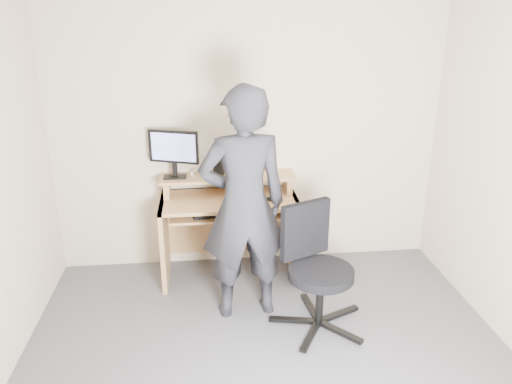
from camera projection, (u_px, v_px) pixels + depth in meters
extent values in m
plane|color=#5A5A5F|center=(274.00, 382.00, 3.29)|extent=(3.50, 3.50, 0.00)
cube|color=#C3B29B|center=(248.00, 134.00, 4.48)|extent=(3.50, 0.02, 2.50)
cube|color=tan|center=(165.00, 240.00, 4.43)|extent=(0.04, 0.60, 0.75)
cube|color=tan|center=(293.00, 234.00, 4.55)|extent=(0.04, 0.60, 0.75)
cube|color=tan|center=(229.00, 200.00, 4.36)|extent=(1.20, 0.60, 0.03)
cube|color=tan|center=(230.00, 213.00, 4.32)|extent=(1.02, 0.38, 0.02)
cube|color=tan|center=(167.00, 187.00, 4.42)|extent=(0.05, 0.28, 0.15)
cube|color=tan|center=(287.00, 182.00, 4.52)|extent=(0.05, 0.28, 0.15)
cube|color=tan|center=(228.00, 177.00, 4.44)|extent=(1.20, 0.30, 0.02)
cube|color=tan|center=(228.00, 219.00, 4.74)|extent=(1.20, 0.03, 0.65)
cube|color=black|center=(175.00, 177.00, 4.39)|extent=(0.20, 0.13, 0.01)
cube|color=black|center=(175.00, 169.00, 4.38)|extent=(0.04, 0.04, 0.13)
cube|color=black|center=(173.00, 147.00, 4.29)|extent=(0.43, 0.18, 0.29)
cube|color=#939CFF|center=(173.00, 147.00, 4.27)|extent=(0.38, 0.14, 0.24)
cube|color=black|center=(219.00, 165.00, 4.40)|extent=(0.10, 0.14, 0.20)
cylinder|color=silver|center=(250.00, 164.00, 4.44)|extent=(0.11, 0.11, 0.19)
cube|color=black|center=(255.00, 174.00, 4.46)|extent=(0.10, 0.14, 0.01)
cube|color=black|center=(213.00, 177.00, 4.34)|extent=(0.05, 0.04, 0.03)
torus|color=silver|center=(200.00, 174.00, 4.47)|extent=(0.17, 0.16, 0.06)
cube|color=black|center=(218.00, 212.00, 4.29)|extent=(0.49, 0.27, 0.03)
ellipsoid|color=black|center=(271.00, 199.00, 4.29)|extent=(0.11, 0.09, 0.04)
cube|color=black|center=(338.00, 314.00, 3.95)|extent=(0.36, 0.20, 0.03)
cube|color=black|center=(311.00, 307.00, 4.03)|extent=(0.09, 0.38, 0.03)
cube|color=black|center=(293.00, 320.00, 3.87)|extent=(0.38, 0.12, 0.03)
cube|color=black|center=(311.00, 336.00, 3.68)|extent=(0.23, 0.35, 0.03)
cube|color=black|center=(340.00, 332.00, 3.73)|extent=(0.29, 0.31, 0.03)
cylinder|color=black|center=(320.00, 299.00, 3.78)|extent=(0.06, 0.06, 0.39)
cylinder|color=black|center=(321.00, 274.00, 3.70)|extent=(0.49, 0.49, 0.07)
cube|color=black|center=(305.00, 229.00, 3.78)|extent=(0.40, 0.22, 0.44)
imported|color=black|center=(244.00, 206.00, 3.75)|extent=(0.72, 0.52, 1.84)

